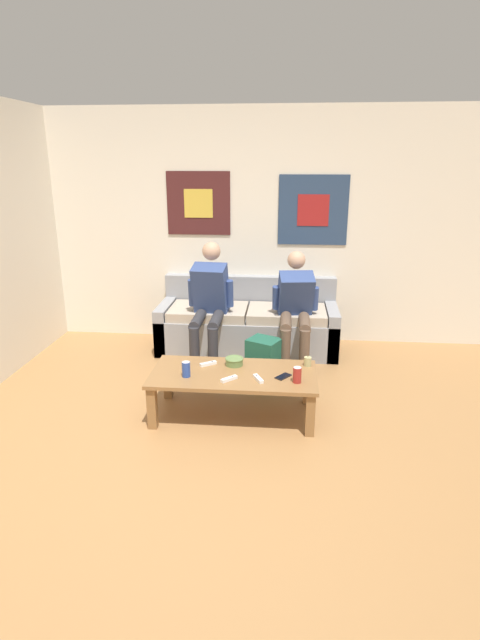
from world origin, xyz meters
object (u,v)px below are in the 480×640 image
at_px(backpack, 263,360).
at_px(game_controller_near_left, 258,379).
at_px(pillar_candle, 308,362).
at_px(game_controller_far_center, 229,379).
at_px(couch, 248,325).
at_px(game_controller_near_right, 208,364).
at_px(ceramic_bowl, 234,361).
at_px(person_seated_adult, 209,300).
at_px(person_seated_teen, 295,306).
at_px(drink_can_red, 297,375).
at_px(cell_phone, 283,376).
at_px(coffee_table, 234,379).
at_px(drink_can_blue, 186,369).

xyz_separation_m(backpack, game_controller_near_left, (-0.00, -0.84, 0.19)).
height_order(pillar_candle, game_controller_far_center, pillar_candle).
distance_m(couch, game_controller_near_right, 1.42).
distance_m(couch, ceramic_bowl, 1.39).
xyz_separation_m(person_seated_adult, ceramic_bowl, (0.36, -1.00, -0.24)).
bearing_deg(person_seated_teen, drink_can_red, -89.89).
height_order(person_seated_adult, game_controller_near_right, person_seated_adult).
distance_m(game_controller_near_right, cell_phone, 0.65).
distance_m(backpack, game_controller_near_left, 0.87).
bearing_deg(ceramic_bowl, pillar_candle, 3.73).
distance_m(couch, backpack, 0.85).
height_order(coffee_table, game_controller_far_center, game_controller_far_center).
bearing_deg(game_controller_near_left, drink_can_blue, 178.47).
relative_size(person_seated_teen, ceramic_bowl, 7.33).
bearing_deg(backpack, game_controller_far_center, -104.54).
xyz_separation_m(coffee_table, backpack, (0.21, 0.72, -0.13)).
relative_size(ceramic_bowl, drink_can_red, 1.23).
height_order(couch, drink_can_blue, couch).
distance_m(person_seated_adult, backpack, 0.85).
bearing_deg(backpack, drink_can_red, -70.92).
relative_size(person_seated_teen, game_controller_near_left, 7.72).
distance_m(couch, person_seated_adult, 0.65).
bearing_deg(game_controller_near_right, drink_can_blue, -119.39).
height_order(coffee_table, drink_can_blue, drink_can_blue).
xyz_separation_m(person_seated_teen, drink_can_red, (0.00, -1.29, -0.17)).
bearing_deg(person_seated_adult, coffee_table, -72.24).
height_order(person_seated_adult, drink_can_red, person_seated_adult).
distance_m(drink_can_blue, drink_can_red, 0.86).
xyz_separation_m(person_seated_adult, game_controller_near_right, (0.14, -1.02, -0.26)).
bearing_deg(cell_phone, person_seated_adult, 122.50).
distance_m(game_controller_near_left, game_controller_far_center, 0.23).
xyz_separation_m(ceramic_bowl, drink_can_red, (0.51, -0.29, 0.03)).
relative_size(person_seated_adult, drink_can_red, 9.70).
bearing_deg(drink_can_red, person_seated_adult, 124.04).
bearing_deg(person_seated_adult, game_controller_near_left, -65.80).
xyz_separation_m(drink_can_red, game_controller_far_center, (-0.52, -0.01, -0.05)).
xyz_separation_m(pillar_candle, drink_can_blue, (-0.96, -0.30, 0.02)).
distance_m(game_controller_near_left, game_controller_near_right, 0.50).
distance_m(ceramic_bowl, pillar_candle, 0.61).
xyz_separation_m(couch, pillar_candle, (0.60, -1.34, 0.14)).
xyz_separation_m(person_seated_adult, drink_can_red, (0.87, -1.29, -0.21)).
relative_size(backpack, drink_can_blue, 3.23).
bearing_deg(backpack, coffee_table, -105.91).
height_order(ceramic_bowl, drink_can_red, drink_can_red).
relative_size(pillar_candle, drink_can_red, 0.71).
distance_m(person_seated_adult, game_controller_near_right, 1.06).
relative_size(coffee_table, game_controller_far_center, 10.47).
bearing_deg(couch, game_controller_near_right, -99.04).
bearing_deg(game_controller_near_right, person_seated_teen, 54.57).
distance_m(person_seated_teen, cell_phone, 1.23).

